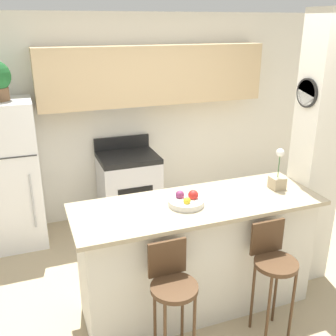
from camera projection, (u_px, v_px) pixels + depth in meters
ground_plane at (195, 303)px, 3.62m from camera, size 14.00×14.00×0.00m
wall_back at (140, 101)px, 4.89m from camera, size 5.60×0.38×2.55m
pillar_right at (316, 155)px, 3.64m from camera, size 0.38×0.32×2.55m
counter_bar at (197, 255)px, 3.44m from camera, size 2.10×0.73×1.03m
refrigerator at (10, 176)px, 4.36m from camera, size 0.64×0.63×1.67m
stove_range at (129, 189)px, 4.94m from camera, size 0.71×0.61×1.07m
bar_stool_left at (172, 288)px, 2.81m from camera, size 0.34×0.34×0.97m
bar_stool_right at (273, 264)px, 3.09m from camera, size 0.34×0.34×0.97m
orchid_vase at (278, 177)px, 3.49m from camera, size 0.12×0.12×0.37m
fruit_bowl at (186, 201)px, 3.20m from camera, size 0.29×0.29×0.12m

